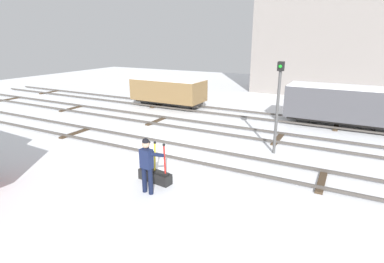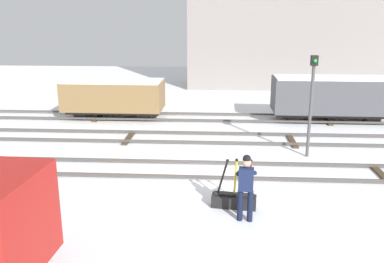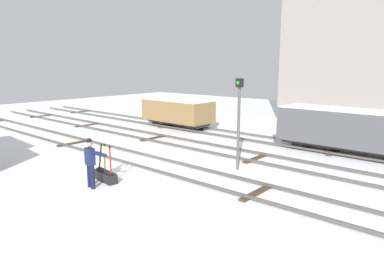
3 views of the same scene
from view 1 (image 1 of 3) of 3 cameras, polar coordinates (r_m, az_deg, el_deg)
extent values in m
plane|color=white|center=(13.03, -3.37, -4.01)|extent=(60.00, 60.00, 0.00)
cube|color=#4C4742|center=(12.42, -5.10, -4.51)|extent=(44.00, 0.07, 0.10)
cube|color=#4C4742|center=(13.57, -1.81, -2.54)|extent=(44.00, 0.07, 0.10)
cube|color=#423323|center=(16.68, -20.91, -0.23)|extent=(0.24, 1.94, 0.08)
cube|color=#423323|center=(11.38, 23.15, -8.49)|extent=(0.24, 1.94, 0.08)
cube|color=#4C4742|center=(15.61, 2.57, 0.11)|extent=(44.00, 0.07, 0.10)
cube|color=#4C4742|center=(16.87, 4.67, 1.38)|extent=(44.00, 0.07, 0.10)
cube|color=#423323|center=(28.24, -31.12, 5.19)|extent=(0.24, 1.94, 0.08)
cube|color=#423323|center=(22.58, -21.64, 4.03)|extent=(0.24, 1.94, 0.08)
cube|color=#423323|center=(17.93, -6.66, 1.97)|extent=(0.24, 1.94, 0.08)
cube|color=#423323|center=(15.24, 15.81, -1.32)|extent=(0.24, 1.94, 0.08)
cube|color=#4C4742|center=(18.94, 7.43, 3.05)|extent=(44.00, 0.07, 0.10)
cube|color=#4C4742|center=(20.26, 8.87, 3.91)|extent=(44.00, 0.07, 0.10)
cube|color=#423323|center=(30.29, -25.15, 6.69)|extent=(0.24, 1.94, 0.08)
cube|color=#423323|center=(22.22, -6.24, 4.94)|extent=(0.24, 1.94, 0.08)
cube|color=#423323|center=(18.57, 25.42, 0.93)|extent=(0.24, 1.94, 0.08)
cube|color=black|center=(10.55, -6.94, -8.35)|extent=(1.27, 0.51, 0.36)
cube|color=black|center=(10.46, -6.98, -7.31)|extent=(1.13, 0.33, 0.06)
cylinder|color=black|center=(10.48, -8.45, -4.48)|extent=(0.32, 0.09, 1.03)
sphere|color=black|center=(10.22, -8.03, -1.99)|extent=(0.09, 0.09, 0.09)
cylinder|color=yellow|center=(10.25, -6.98, -4.83)|extent=(0.11, 0.07, 1.05)
sphere|color=black|center=(10.05, -6.99, -2.08)|extent=(0.09, 0.09, 0.09)
cylinder|color=red|center=(9.99, -5.15, -5.36)|extent=(0.10, 0.07, 1.05)
sphere|color=black|center=(9.81, -5.31, -2.51)|extent=(0.09, 0.09, 0.09)
cylinder|color=#111831|center=(9.82, -8.91, -8.85)|extent=(0.15, 0.15, 0.86)
cylinder|color=#111831|center=(9.65, -7.78, -9.26)|extent=(0.15, 0.15, 0.86)
cube|color=#192347|center=(9.44, -8.54, -5.06)|extent=(0.41, 0.28, 0.61)
sphere|color=tan|center=(9.27, -8.67, -2.42)|extent=(0.23, 0.23, 0.23)
sphere|color=black|center=(9.24, -8.69, -1.86)|extent=(0.21, 0.21, 0.21)
cylinder|color=#192347|center=(9.74, -8.36, -3.99)|extent=(0.18, 0.59, 0.26)
cylinder|color=#192347|center=(9.45, -6.54, -4.36)|extent=(0.18, 0.58, 0.32)
cylinder|color=#4C4C4C|center=(12.94, 15.63, 3.24)|extent=(0.12, 0.12, 3.46)
cube|color=black|center=(12.64, 16.33, 11.66)|extent=(0.24, 0.24, 0.36)
sphere|color=green|center=(12.51, 16.20, 11.62)|extent=(0.14, 0.14, 0.14)
cube|color=gray|center=(29.18, 27.97, 18.51)|extent=(14.97, 5.11, 12.69)
cube|color=#2D2B28|center=(21.70, -4.43, 5.67)|extent=(4.82, 1.38, 0.20)
cube|color=olive|center=(21.55, -4.48, 7.79)|extent=(5.09, 2.26, 1.43)
cube|color=white|center=(21.44, -4.52, 9.75)|extent=(4.98, 2.17, 0.06)
cylinder|color=black|center=(22.15, -8.87, 5.62)|extent=(0.70, 0.11, 0.70)
cylinder|color=black|center=(23.11, -7.06, 6.17)|extent=(0.70, 0.11, 0.70)
cylinder|color=black|center=(20.36, -1.44, 4.81)|extent=(0.70, 0.11, 0.70)
cylinder|color=black|center=(21.40, 0.18, 5.42)|extent=(0.70, 0.11, 0.70)
cube|color=#2D2B28|center=(18.48, 26.23, 1.91)|extent=(5.64, 1.30, 0.20)
cube|color=#4C4C51|center=(18.29, 26.62, 4.75)|extent=(5.94, 2.14, 1.68)
cube|color=white|center=(18.15, 26.98, 7.43)|extent=(5.82, 2.06, 0.06)
cylinder|color=black|center=(18.08, 20.05, 2.18)|extent=(0.70, 0.11, 0.70)
cylinder|color=black|center=(19.19, 20.59, 2.94)|extent=(0.70, 0.11, 0.70)
cylinder|color=black|center=(18.00, 32.20, 0.47)|extent=(0.70, 0.11, 0.70)
cylinder|color=black|center=(19.11, 32.03, 1.34)|extent=(0.70, 0.11, 0.70)
camera|label=2|loc=(6.79, -90.40, 4.59)|focal=39.19mm
camera|label=3|loc=(5.31, 111.89, -10.65)|focal=32.61mm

